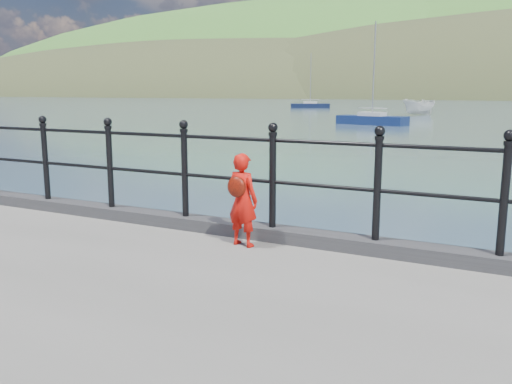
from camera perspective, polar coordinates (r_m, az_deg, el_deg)
The scene contains 7 objects.
ground at distance 7.01m, azimuth -2.32°, elevation -11.99°, with size 600.00×600.00×0.00m, color #2D4251.
kerb at distance 6.54m, azimuth -3.04°, elevation -3.71°, with size 60.00×0.30×0.15m, color #28282B.
railing at distance 6.40m, azimuth -3.10°, elevation 2.80°, with size 18.11×0.11×1.20m.
child at distance 5.92m, azimuth -1.46°, elevation -0.77°, with size 0.41×0.33×1.03m.
launch_white at distance 62.70m, azimuth 16.78°, elevation 8.56°, with size 1.73×4.60×1.78m, color silver.
sailboat_port at distance 44.34m, azimuth 12.10°, elevation 7.38°, with size 5.80×2.85×8.12m.
sailboat_left at distance 84.35m, azimuth 5.72°, elevation 9.01°, with size 6.17×4.00×8.44m.
Camera 1 is at (3.19, -5.63, 2.70)m, focal length 38.00 mm.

